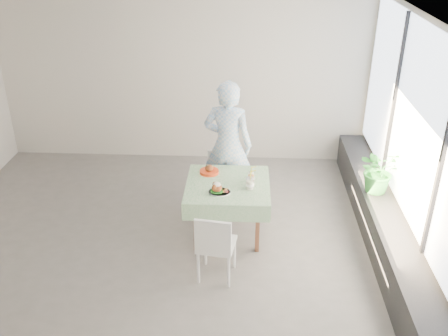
# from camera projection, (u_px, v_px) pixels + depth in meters

# --- Properties ---
(floor) EXTENTS (6.00, 6.00, 0.00)m
(floor) POSITION_uv_depth(u_px,v_px,m) (163.00, 238.00, 6.49)
(floor) COLOR #5E5B59
(floor) RESTS_ON ground
(ceiling) EXTENTS (6.00, 6.00, 0.00)m
(ceiling) POSITION_uv_depth(u_px,v_px,m) (148.00, 17.00, 5.22)
(ceiling) COLOR white
(ceiling) RESTS_ON ground
(wall_back) EXTENTS (6.00, 0.02, 2.80)m
(wall_back) POSITION_uv_depth(u_px,v_px,m) (183.00, 78.00, 8.08)
(wall_back) COLOR beige
(wall_back) RESTS_ON ground
(wall_front) EXTENTS (6.00, 0.02, 2.80)m
(wall_front) POSITION_uv_depth(u_px,v_px,m) (96.00, 278.00, 3.63)
(wall_front) COLOR beige
(wall_front) RESTS_ON ground
(wall_right) EXTENTS (0.02, 5.00, 2.80)m
(wall_right) POSITION_uv_depth(u_px,v_px,m) (415.00, 145.00, 5.71)
(wall_right) COLOR beige
(wall_right) RESTS_ON ground
(window_pane) EXTENTS (0.01, 4.80, 2.18)m
(window_pane) POSITION_uv_depth(u_px,v_px,m) (417.00, 125.00, 5.60)
(window_pane) COLOR #D1E0F9
(window_pane) RESTS_ON ground
(window_ledge) EXTENTS (0.40, 4.80, 0.50)m
(window_ledge) POSITION_uv_depth(u_px,v_px,m) (383.00, 229.00, 6.24)
(window_ledge) COLOR black
(window_ledge) RESTS_ON ground
(cafe_table) EXTENTS (1.05, 1.05, 0.74)m
(cafe_table) POSITION_uv_depth(u_px,v_px,m) (228.00, 203.00, 6.39)
(cafe_table) COLOR brown
(cafe_table) RESTS_ON ground
(chair_far) EXTENTS (0.48, 0.48, 0.82)m
(chair_far) POSITION_uv_depth(u_px,v_px,m) (224.00, 189.00, 7.14)
(chair_far) COLOR white
(chair_far) RESTS_ON ground
(chair_near) EXTENTS (0.46, 0.46, 0.86)m
(chair_near) POSITION_uv_depth(u_px,v_px,m) (216.00, 257.00, 5.69)
(chair_near) COLOR white
(chair_near) RESTS_ON ground
(diner) EXTENTS (0.74, 0.55, 1.85)m
(diner) POSITION_uv_depth(u_px,v_px,m) (228.00, 145.00, 6.87)
(diner) COLOR #98C8F4
(diner) RESTS_ON ground
(main_dish) EXTENTS (0.27, 0.27, 0.14)m
(main_dish) POSITION_uv_depth(u_px,v_px,m) (218.00, 189.00, 6.04)
(main_dish) COLOR white
(main_dish) RESTS_ON cafe_table
(juice_cup_orange) EXTENTS (0.09, 0.09, 0.25)m
(juice_cup_orange) POSITION_uv_depth(u_px,v_px,m) (251.00, 178.00, 6.29)
(juice_cup_orange) COLOR white
(juice_cup_orange) RESTS_ON cafe_table
(juice_cup_lemonade) EXTENTS (0.11, 0.11, 0.30)m
(juice_cup_lemonade) POSITION_uv_depth(u_px,v_px,m) (250.00, 184.00, 6.12)
(juice_cup_lemonade) COLOR white
(juice_cup_lemonade) RESTS_ON cafe_table
(second_dish) EXTENTS (0.25, 0.25, 0.12)m
(second_dish) POSITION_uv_depth(u_px,v_px,m) (209.00, 171.00, 6.51)
(second_dish) COLOR red
(second_dish) RESTS_ON cafe_table
(potted_plant) EXTENTS (0.68, 0.64, 0.61)m
(potted_plant) POSITION_uv_depth(u_px,v_px,m) (379.00, 170.00, 6.46)
(potted_plant) COLOR #297C2B
(potted_plant) RESTS_ON window_ledge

